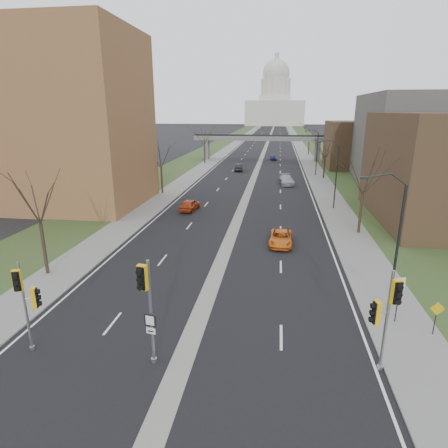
% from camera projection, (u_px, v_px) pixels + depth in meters
% --- Properties ---
extents(ground, '(700.00, 700.00, 0.00)m').
position_uv_depth(ground, '(186.00, 351.00, 19.82)').
color(ground, black).
rests_on(ground, ground).
extents(road_surface, '(20.00, 600.00, 0.01)m').
position_uv_depth(road_surface, '(268.00, 140.00, 161.88)').
color(road_surface, black).
rests_on(road_surface, ground).
extents(median_strip, '(1.20, 600.00, 0.02)m').
position_uv_depth(median_strip, '(268.00, 140.00, 161.88)').
color(median_strip, gray).
rests_on(median_strip, ground).
extents(sidewalk_right, '(4.00, 600.00, 0.12)m').
position_uv_depth(sidewalk_right, '(297.00, 140.00, 160.23)').
color(sidewalk_right, gray).
rests_on(sidewalk_right, ground).
extents(sidewalk_left, '(4.00, 600.00, 0.12)m').
position_uv_depth(sidewalk_left, '(241.00, 140.00, 163.49)').
color(sidewalk_left, gray).
rests_on(sidewalk_left, ground).
extents(grass_verge_right, '(8.00, 600.00, 0.10)m').
position_uv_depth(grass_verge_right, '(311.00, 140.00, 159.42)').
color(grass_verge_right, '#314620').
rests_on(grass_verge_right, ground).
extents(grass_verge_left, '(8.00, 600.00, 0.10)m').
position_uv_depth(grass_verge_left, '(227.00, 139.00, 164.31)').
color(grass_verge_left, '#314620').
rests_on(grass_verge_left, ground).
extents(apartment_building, '(25.00, 16.00, 22.00)m').
position_uv_depth(apartment_building, '(43.00, 120.00, 48.57)').
color(apartment_building, '#985F3D').
rests_on(apartment_building, ground).
extents(commercial_block_mid, '(18.00, 22.00, 15.00)m').
position_uv_depth(commercial_block_mid, '(420.00, 140.00, 63.08)').
color(commercial_block_mid, '#4F4D48').
rests_on(commercial_block_mid, ground).
extents(commercial_block_far, '(14.00, 14.00, 10.00)m').
position_uv_depth(commercial_block_far, '(360.00, 145.00, 81.67)').
color(commercial_block_far, '#4A3622').
rests_on(commercial_block_far, ground).
extents(pedestrian_bridge, '(34.00, 3.00, 6.45)m').
position_uv_depth(pedestrian_bridge, '(261.00, 141.00, 94.18)').
color(pedestrian_bridge, slate).
rests_on(pedestrian_bridge, ground).
extents(capitol, '(48.00, 42.00, 55.75)m').
position_uv_depth(capitol, '(275.00, 103.00, 317.47)').
color(capitol, silver).
rests_on(capitol, ground).
extents(streetlight_near, '(2.61, 0.20, 8.70)m').
position_uv_depth(streetlight_near, '(389.00, 204.00, 21.99)').
color(streetlight_near, black).
rests_on(streetlight_near, sidewalk_right).
extents(streetlight_mid, '(2.61, 0.20, 8.70)m').
position_uv_depth(streetlight_mid, '(331.00, 155.00, 46.61)').
color(streetlight_mid, black).
rests_on(streetlight_mid, sidewalk_right).
extents(streetlight_far, '(2.61, 0.20, 8.70)m').
position_uv_depth(streetlight_far, '(314.00, 139.00, 71.23)').
color(streetlight_far, black).
rests_on(streetlight_far, sidewalk_right).
extents(tree_left_a, '(7.20, 7.20, 9.40)m').
position_uv_depth(tree_left_a, '(36.00, 191.00, 27.23)').
color(tree_left_a, '#382B21').
rests_on(tree_left_a, sidewalk_left).
extents(tree_left_b, '(6.75, 6.75, 8.81)m').
position_uv_depth(tree_left_b, '(160.00, 153.00, 55.76)').
color(tree_left_b, '#382B21').
rests_on(tree_left_b, sidewalk_left).
extents(tree_left_c, '(7.65, 7.65, 9.99)m').
position_uv_depth(tree_left_c, '(204.00, 134.00, 87.73)').
color(tree_left_c, '#382B21').
rests_on(tree_left_c, sidewalk_left).
extents(tree_right_a, '(7.20, 7.20, 9.40)m').
position_uv_depth(tree_right_a, '(365.00, 170.00, 36.96)').
color(tree_right_a, '#382B21').
rests_on(tree_right_a, sidewalk_right).
extents(tree_right_b, '(6.30, 6.30, 8.22)m').
position_uv_depth(tree_right_b, '(326.00, 147.00, 68.45)').
color(tree_right_b, '#382B21').
rests_on(tree_right_b, sidewalk_right).
extents(tree_right_c, '(7.65, 7.65, 9.99)m').
position_uv_depth(tree_right_c, '(310.00, 130.00, 105.97)').
color(tree_right_c, '#382B21').
rests_on(tree_right_c, sidewalk_right).
extents(signal_pole_left, '(0.84, 1.14, 5.05)m').
position_uv_depth(signal_pole_left, '(26.00, 295.00, 18.88)').
color(signal_pole_left, gray).
rests_on(signal_pole_left, ground).
extents(signal_pole_median, '(0.68, 0.93, 5.57)m').
position_uv_depth(signal_pole_median, '(146.00, 296.00, 17.59)').
color(signal_pole_median, gray).
rests_on(signal_pole_median, ground).
extents(signal_pole_right, '(1.07, 0.90, 5.30)m').
position_uv_depth(signal_pole_right, '(386.00, 309.00, 17.24)').
color(signal_pole_right, gray).
rests_on(signal_pole_right, ground).
extents(speed_limit_sign, '(0.59, 0.25, 2.85)m').
position_uv_depth(speed_limit_sign, '(399.00, 292.00, 21.87)').
color(speed_limit_sign, black).
rests_on(speed_limit_sign, sidewalk_right).
extents(warning_sign, '(0.79, 0.06, 2.02)m').
position_uv_depth(warning_sign, '(436.00, 314.00, 20.76)').
color(warning_sign, black).
rests_on(warning_sign, sidewalk_right).
extents(car_left_near, '(2.17, 4.44, 1.46)m').
position_uv_depth(car_left_near, '(190.00, 205.00, 47.64)').
color(car_left_near, '#AA3613').
rests_on(car_left_near, ground).
extents(car_left_far, '(2.06, 4.68, 1.49)m').
position_uv_depth(car_left_far, '(239.00, 167.00, 78.95)').
color(car_left_far, black).
rests_on(car_left_far, ground).
extents(car_right_near, '(2.31, 4.71, 1.29)m').
position_uv_depth(car_right_near, '(281.00, 238.00, 35.47)').
color(car_right_near, orange).
rests_on(car_right_near, ground).
extents(car_right_mid, '(2.86, 5.64, 1.57)m').
position_uv_depth(car_right_mid, '(286.00, 180.00, 64.32)').
color(car_right_mid, '#9F9EA5').
rests_on(car_right_mid, ground).
extents(car_right_far, '(1.97, 3.85, 1.25)m').
position_uv_depth(car_right_far, '(273.00, 157.00, 96.36)').
color(car_right_far, navy).
rests_on(car_right_far, ground).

